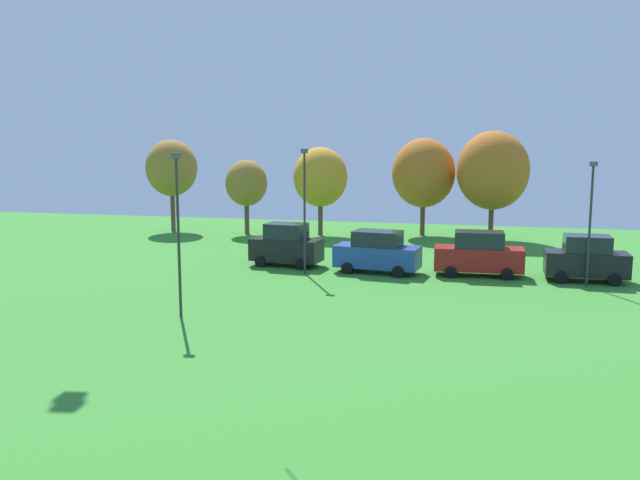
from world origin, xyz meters
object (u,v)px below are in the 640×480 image
treeline_tree_2 (320,177)px  parked_car_rightmost_in_row (586,259)px  treeline_tree_0 (172,168)px  parked_car_leftmost (286,245)px  parked_car_third_from_left (479,254)px  light_post_2 (590,217)px  light_post_0 (178,226)px  treeline_tree_4 (493,171)px  treeline_tree_1 (246,183)px  treeline_tree_3 (424,173)px  parked_car_second_from_left (377,252)px  light_post_1 (305,205)px

treeline_tree_2 → parked_car_rightmost_in_row: bearing=-37.3°
treeline_tree_0 → treeline_tree_2: treeline_tree_0 is taller
parked_car_leftmost → treeline_tree_2: size_ratio=0.64×
parked_car_third_from_left → light_post_2: bearing=-16.5°
light_post_0 → treeline_tree_4: bearing=62.8°
light_post_2 → parked_car_leftmost: bearing=173.7°
treeline_tree_1 → light_post_0: bearing=-77.2°
parked_car_third_from_left → treeline_tree_4: treeline_tree_4 is taller
parked_car_leftmost → treeline_tree_2: 13.06m
parked_car_rightmost_in_row → treeline_tree_4: (-4.63, 13.80, 3.87)m
treeline_tree_2 → treeline_tree_4: size_ratio=0.85×
light_post_0 → treeline_tree_1: light_post_0 is taller
light_post_0 → treeline_tree_3: 27.41m
light_post_2 → treeline_tree_3: bearing=120.7°
treeline_tree_3 → treeline_tree_4: 5.18m
treeline_tree_1 → treeline_tree_3: size_ratio=0.77×
parked_car_rightmost_in_row → parked_car_leftmost: bearing=178.5°
parked_car_third_from_left → treeline_tree_2: treeline_tree_2 is taller
parked_car_second_from_left → treeline_tree_2: 15.23m
parked_car_leftmost → light_post_1: (1.63, -2.02, 2.61)m
treeline_tree_1 → treeline_tree_0: bearing=176.6°
treeline_tree_3 → treeline_tree_4: bearing=-11.8°
treeline_tree_1 → light_post_2: bearing=-31.1°
light_post_1 → treeline_tree_1: size_ratio=1.20×
light_post_1 → parked_car_third_from_left: bearing=9.8°
light_post_0 → treeline_tree_0: treeline_tree_0 is taller
parked_car_third_from_left → treeline_tree_0: treeline_tree_0 is taller
parked_car_second_from_left → treeline_tree_1: size_ratio=0.85×
treeline_tree_3 → treeline_tree_2: bearing=-167.7°
treeline_tree_0 → treeline_tree_3: size_ratio=0.98×
parked_car_rightmost_in_row → treeline_tree_1: (-23.04, 12.59, 2.74)m
parked_car_second_from_left → parked_car_third_from_left: size_ratio=1.02×
treeline_tree_1 → treeline_tree_4: (18.41, 1.21, 1.13)m
parked_car_rightmost_in_row → treeline_tree_4: treeline_tree_4 is taller
light_post_0 → treeline_tree_3: treeline_tree_3 is taller
parked_car_second_from_left → light_post_0: (-6.65, -11.14, 2.67)m
treeline_tree_3 → light_post_2: bearing=-59.3°
parked_car_leftmost → treeline_tree_3: (6.71, 14.29, 3.54)m
parked_car_leftmost → parked_car_third_from_left: (10.93, -0.42, -0.03)m
light_post_2 → light_post_0: bearing=-149.9°
treeline_tree_1 → treeline_tree_3: 13.57m
light_post_1 → treeline_tree_3: bearing=72.7°
parked_car_third_from_left → light_post_2: size_ratio=0.76×
parked_car_third_from_left → treeline_tree_0: size_ratio=0.66×
parked_car_second_from_left → treeline_tree_3: treeline_tree_3 is taller
parked_car_second_from_left → treeline_tree_1: (-12.10, 12.83, 2.77)m
treeline_tree_1 → treeline_tree_2: 5.78m
parked_car_second_from_left → parked_car_rightmost_in_row: parked_car_rightmost_in_row is taller
parked_car_second_from_left → parked_car_rightmost_in_row: size_ratio=1.17×
parked_car_third_from_left → parked_car_rightmost_in_row: parked_car_third_from_left is taller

